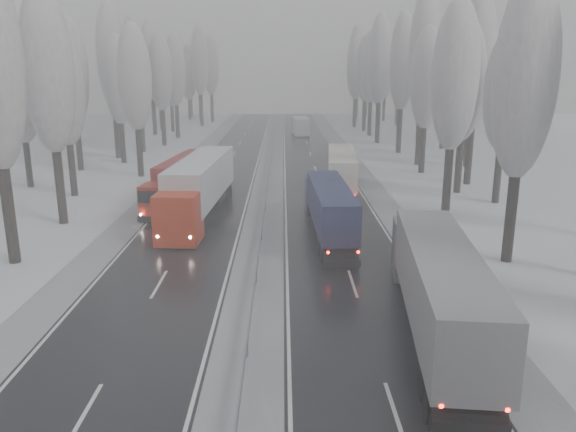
{
  "coord_description": "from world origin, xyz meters",
  "views": [
    {
      "loc": [
        1.47,
        -16.49,
        11.31
      ],
      "look_at": [
        1.79,
        18.14,
        2.2
      ],
      "focal_mm": 35.0,
      "sensor_mm": 36.0,
      "label": 1
    }
  ],
  "objects_px": {
    "truck_blue_box": "(329,204)",
    "truck_red_red": "(181,177)",
    "truck_cream_box": "(341,168)",
    "box_truck_distant": "(300,126)",
    "truck_grey_tarp": "(437,281)",
    "truck_red_white": "(199,185)"
  },
  "relations": [
    {
      "from": "truck_red_red",
      "to": "box_truck_distant",
      "type": "bearing_deg",
      "value": 82.87
    },
    {
      "from": "truck_grey_tarp",
      "to": "truck_red_red",
      "type": "xyz_separation_m",
      "value": [
        -15.57,
        25.99,
        -0.34
      ]
    },
    {
      "from": "truck_red_red",
      "to": "truck_red_white",
      "type": "bearing_deg",
      "value": -61.91
    },
    {
      "from": "truck_cream_box",
      "to": "truck_red_red",
      "type": "xyz_separation_m",
      "value": [
        -14.46,
        -3.88,
        -0.13
      ]
    },
    {
      "from": "truck_cream_box",
      "to": "truck_blue_box",
      "type": "bearing_deg",
      "value": -94.91
    },
    {
      "from": "truck_blue_box",
      "to": "truck_red_red",
      "type": "distance_m",
      "value": 16.1
    },
    {
      "from": "truck_cream_box",
      "to": "box_truck_distant",
      "type": "height_order",
      "value": "truck_cream_box"
    },
    {
      "from": "truck_red_white",
      "to": "truck_cream_box",
      "type": "bearing_deg",
      "value": 43.69
    },
    {
      "from": "box_truck_distant",
      "to": "truck_grey_tarp",
      "type": "bearing_deg",
      "value": -91.53
    },
    {
      "from": "truck_grey_tarp",
      "to": "truck_cream_box",
      "type": "relative_size",
      "value": 1.09
    },
    {
      "from": "truck_cream_box",
      "to": "truck_red_white",
      "type": "relative_size",
      "value": 0.85
    },
    {
      "from": "truck_blue_box",
      "to": "box_truck_distant",
      "type": "relative_size",
      "value": 1.71
    },
    {
      "from": "truck_grey_tarp",
      "to": "truck_blue_box",
      "type": "height_order",
      "value": "truck_grey_tarp"
    },
    {
      "from": "truck_blue_box",
      "to": "truck_red_red",
      "type": "height_order",
      "value": "truck_blue_box"
    },
    {
      "from": "truck_blue_box",
      "to": "truck_red_red",
      "type": "relative_size",
      "value": 1.02
    },
    {
      "from": "truck_red_red",
      "to": "truck_blue_box",
      "type": "bearing_deg",
      "value": -34.99
    },
    {
      "from": "truck_red_white",
      "to": "truck_red_red",
      "type": "height_order",
      "value": "truck_red_white"
    },
    {
      "from": "truck_cream_box",
      "to": "truck_red_white",
      "type": "height_order",
      "value": "truck_red_white"
    },
    {
      "from": "truck_blue_box",
      "to": "truck_cream_box",
      "type": "relative_size",
      "value": 0.96
    },
    {
      "from": "truck_grey_tarp",
      "to": "truck_red_red",
      "type": "height_order",
      "value": "truck_grey_tarp"
    },
    {
      "from": "truck_grey_tarp",
      "to": "truck_blue_box",
      "type": "relative_size",
      "value": 1.14
    },
    {
      "from": "truck_grey_tarp",
      "to": "truck_cream_box",
      "type": "height_order",
      "value": "truck_grey_tarp"
    }
  ]
}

